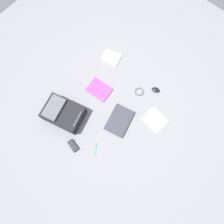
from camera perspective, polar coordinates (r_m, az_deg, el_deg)
name	(u,v)px	position (r m, az deg, el deg)	size (l,w,h in m)	color
ground_plane	(114,110)	(2.26, 0.51, 0.53)	(4.18, 4.18, 0.00)	slate
backpack	(63,113)	(2.23, -14.33, -0.36)	(0.41, 0.49, 0.20)	black
laptop	(120,120)	(2.22, 2.26, -2.49)	(0.39, 0.31, 0.03)	#24242C
book_blue	(99,90)	(2.35, -3.84, 6.67)	(0.24, 0.30, 0.02)	silver
book_red	(111,58)	(2.54, -0.28, 15.85)	(0.22, 0.26, 0.02)	silver
book_comic	(155,120)	(2.28, 12.66, -2.39)	(0.23, 0.26, 0.02)	silver
computer_mouse	(156,90)	(2.39, 12.90, 6.45)	(0.06, 0.10, 0.03)	black
cable_coil	(139,92)	(2.35, 8.10, 6.04)	(0.11, 0.11, 0.01)	#4C4C51
power_brick	(73,146)	(2.21, -11.53, -9.79)	(0.06, 0.14, 0.03)	black
pen_black	(96,149)	(2.18, -4.83, -10.97)	(0.01, 0.01, 0.14)	#198C33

